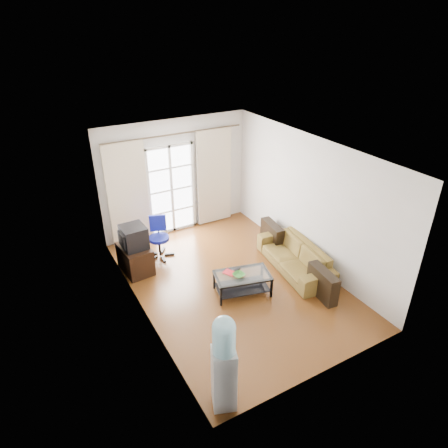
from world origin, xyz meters
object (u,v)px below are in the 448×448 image
(coffee_table, at_px, (242,281))
(tv_stand, at_px, (135,259))
(crt_tv, at_px, (133,237))
(sofa, at_px, (295,257))
(water_cooler, at_px, (224,362))
(task_chair, at_px, (159,245))

(coffee_table, xyz_separation_m, tv_stand, (-1.51, 1.71, 0.01))
(crt_tv, bearing_deg, sofa, -30.16)
(sofa, xyz_separation_m, tv_stand, (-2.89, 1.54, -0.00))
(coffee_table, relative_size, water_cooler, 0.76)
(task_chair, bearing_deg, tv_stand, -134.71)
(tv_stand, bearing_deg, crt_tv, -90.42)
(sofa, relative_size, crt_tv, 3.89)
(sofa, distance_m, tv_stand, 3.27)
(crt_tv, height_order, water_cooler, water_cooler)
(sofa, xyz_separation_m, task_chair, (-2.25, 1.84, -0.02))
(task_chair, bearing_deg, sofa, -19.34)
(coffee_table, distance_m, crt_tv, 2.33)
(coffee_table, height_order, crt_tv, crt_tv)
(crt_tv, bearing_deg, tv_stand, 92.34)
(coffee_table, relative_size, crt_tv, 2.18)
(tv_stand, height_order, water_cooler, water_cooler)
(tv_stand, relative_size, task_chair, 0.85)
(crt_tv, relative_size, water_cooler, 0.35)
(sofa, bearing_deg, water_cooler, -46.21)
(water_cooler, bearing_deg, task_chair, 101.62)
(sofa, distance_m, water_cooler, 3.61)
(sofa, bearing_deg, tv_stand, -110.84)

